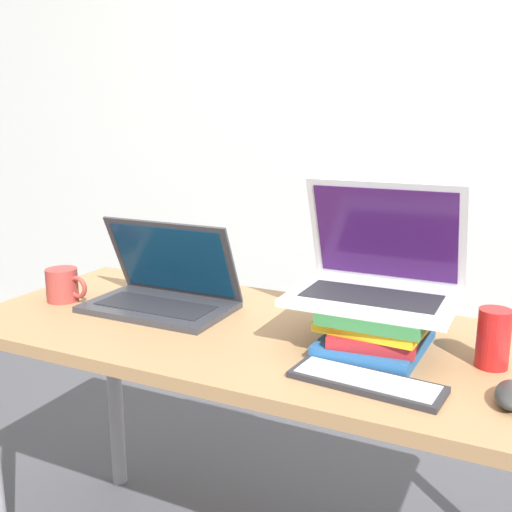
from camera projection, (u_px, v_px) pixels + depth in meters
name	position (u px, v px, depth m)	size (l,w,h in m)	color
wall_back	(425.00, 93.00, 2.63)	(8.00, 0.05, 2.70)	silver
desk	(281.00, 369.00, 1.42)	(1.57, 0.63, 0.76)	#9E754C
laptop_left	(163.00, 291.00, 1.58)	(0.38, 0.24, 0.23)	#333338
book_stack	(378.00, 327.00, 1.30)	(0.23, 0.27, 0.10)	#235693
laptop_on_books	(377.00, 276.00, 1.31)	(0.35, 0.26, 0.26)	silver
wireless_keyboard	(366.00, 382.00, 1.14)	(0.30, 0.13, 0.01)	#28282D
mouse	(511.00, 395.00, 1.06)	(0.06, 0.11, 0.03)	#2D2D2D
mug	(63.00, 285.00, 1.64)	(0.13, 0.09, 0.09)	#9E3833
soda_can	(493.00, 338.00, 1.21)	(0.07, 0.07, 0.12)	red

